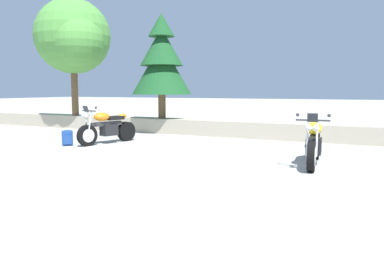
% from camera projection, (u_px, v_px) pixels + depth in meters
% --- Properties ---
extents(ground_plane, '(120.00, 120.00, 0.00)m').
position_uv_depth(ground_plane, '(184.00, 162.00, 8.15)').
color(ground_plane, '#A3A099').
extents(stone_wall, '(36.00, 0.80, 0.55)m').
position_uv_depth(stone_wall, '(245.00, 129.00, 12.45)').
color(stone_wall, '#A89E89').
rests_on(stone_wall, ground).
extents(motorcycle_orange_near_left, '(0.87, 2.02, 1.18)m').
position_uv_depth(motorcycle_orange_near_left, '(107.00, 128.00, 10.96)').
color(motorcycle_orange_near_left, black).
rests_on(motorcycle_orange_near_left, ground).
extents(motorcycle_yellow_centre, '(0.67, 2.07, 1.18)m').
position_uv_depth(motorcycle_yellow_centre, '(314.00, 143.00, 7.79)').
color(motorcycle_yellow_centre, black).
rests_on(motorcycle_yellow_centre, ground).
extents(rider_backpack, '(0.35, 0.35, 0.47)m').
position_uv_depth(rider_backpack, '(67.00, 137.00, 10.56)').
color(rider_backpack, navy).
rests_on(rider_backpack, ground).
extents(leafy_tree_far_left, '(3.26, 3.11, 4.87)m').
position_uv_depth(leafy_tree_far_left, '(74.00, 38.00, 14.83)').
color(leafy_tree_far_left, brown).
rests_on(leafy_tree_far_left, stone_wall).
extents(pine_tree_mid_left, '(2.26, 2.26, 3.96)m').
position_uv_depth(pine_tree_mid_left, '(162.00, 61.00, 13.59)').
color(pine_tree_mid_left, brown).
rests_on(pine_tree_mid_left, stone_wall).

